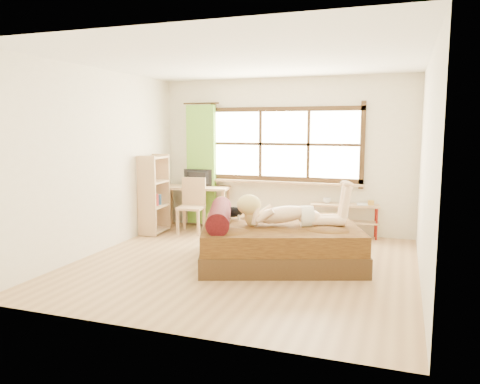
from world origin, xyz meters
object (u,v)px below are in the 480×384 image
at_px(desk, 196,192).
at_px(bookshelf, 154,194).
at_px(pipe_shelf, 345,213).
at_px(woman, 290,202).
at_px(kitten, 233,211).
at_px(bed, 276,241).
at_px(chair, 192,202).

height_order(desk, bookshelf, bookshelf).
bearing_deg(pipe_shelf, woman, -114.94).
distance_m(kitten, bookshelf, 1.99).
bearing_deg(desk, pipe_shelf, -5.45).
xyz_separation_m(woman, kitten, (-0.87, 0.15, -0.19)).
bearing_deg(desk, bed, -48.27).
xyz_separation_m(bed, desk, (-1.95, 1.65, 0.38)).
bearing_deg(bed, bookshelf, 138.61).
distance_m(bed, pipe_shelf, 1.92).
height_order(pipe_shelf, bookshelf, bookshelf).
xyz_separation_m(bed, bookshelf, (-2.45, 0.99, 0.41)).
height_order(desk, pipe_shelf, desk).
distance_m(woman, desk, 2.74).
distance_m(desk, pipe_shelf, 2.70).
relative_size(desk, pipe_shelf, 1.12).
height_order(chair, pipe_shelf, chair).
bearing_deg(desk, kitten, -58.15).
bearing_deg(chair, bookshelf, -161.08).
distance_m(bed, kitten, 0.77).
bearing_deg(bookshelf, woman, -24.35).
relative_size(bed, pipe_shelf, 2.20).
bearing_deg(chair, kitten, -52.48).
distance_m(desk, bookshelf, 0.83).
xyz_separation_m(chair, pipe_shelf, (2.60, 0.48, -0.12)).
height_order(kitten, desk, kitten).
distance_m(bed, chair, 2.28).
height_order(bed, woman, woman).
height_order(chair, bookshelf, bookshelf).
bearing_deg(kitten, bed, -29.36).
relative_size(bed, bookshelf, 1.87).
distance_m(kitten, desk, 2.00).
distance_m(bed, desk, 2.59).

